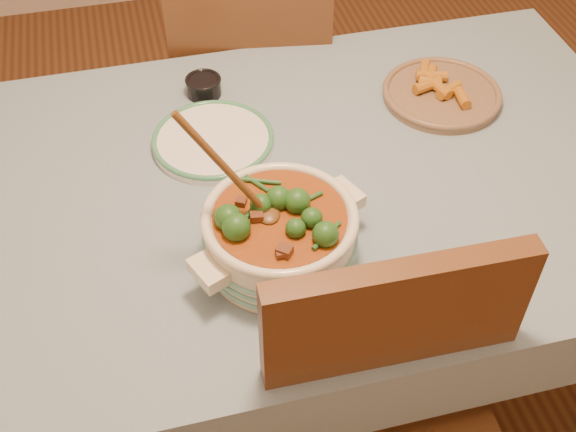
% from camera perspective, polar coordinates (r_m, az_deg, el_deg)
% --- Properties ---
extents(floor, '(4.50, 4.50, 0.00)m').
position_cam_1_polar(floor, '(2.22, 1.12, -11.29)').
color(floor, '#4B2515').
rests_on(floor, ground).
extents(dining_table, '(1.68, 1.08, 0.76)m').
position_cam_1_polar(dining_table, '(1.69, 1.43, 0.90)').
color(dining_table, brown).
rests_on(dining_table, floor).
extents(stew_casserole, '(0.39, 0.39, 0.36)m').
position_cam_1_polar(stew_casserole, '(1.41, -0.66, -1.20)').
color(stew_casserole, beige).
rests_on(stew_casserole, dining_table).
extents(white_plate, '(0.32, 0.32, 0.03)m').
position_cam_1_polar(white_plate, '(1.71, -5.94, 5.99)').
color(white_plate, white).
rests_on(white_plate, dining_table).
extents(condiment_bowl, '(0.10, 0.10, 0.05)m').
position_cam_1_polar(condiment_bowl, '(1.86, -6.69, 10.23)').
color(condiment_bowl, black).
rests_on(condiment_bowl, dining_table).
extents(fried_plate, '(0.36, 0.36, 0.05)m').
position_cam_1_polar(fried_plate, '(1.88, 12.07, 9.54)').
color(fried_plate, '#826348').
rests_on(fried_plate, dining_table).
extents(chair_far, '(0.52, 0.52, 0.97)m').
position_cam_1_polar(chair_far, '(2.27, -2.95, 10.59)').
color(chair_far, brown).
rests_on(chair_far, floor).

